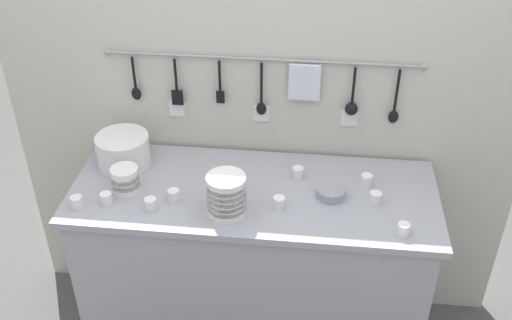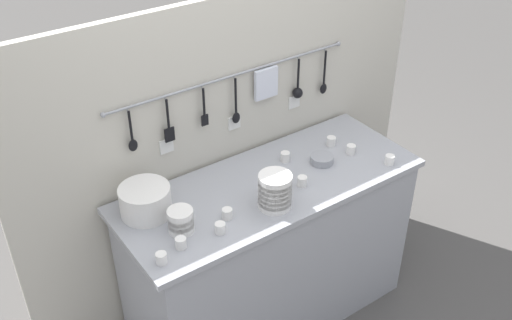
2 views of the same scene
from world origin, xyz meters
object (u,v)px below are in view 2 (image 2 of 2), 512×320
(bowl_stack_back_corner, at_px, (275,191))
(cup_centre, at_px, (220,228))
(plate_stack, at_px, (145,201))
(cup_beside_plates, at_px, (302,181))
(cup_front_right, at_px, (390,160))
(cup_edge_far, at_px, (285,157))
(cup_back_left, at_px, (331,141))
(bowl_stack_nested_right, at_px, (181,221))
(cup_edge_near, at_px, (351,150))
(steel_mixing_bowl, at_px, (322,159))
(cup_mid_row, at_px, (161,258))
(cup_by_caddy, at_px, (181,243))
(cup_back_right, at_px, (227,214))

(bowl_stack_back_corner, xyz_separation_m, cup_centre, (-0.30, -0.01, -0.06))
(bowl_stack_back_corner, distance_m, plate_stack, 0.58)
(plate_stack, xyz_separation_m, cup_beside_plates, (0.70, -0.24, -0.04))
(cup_front_right, height_order, cup_edge_far, same)
(cup_back_left, distance_m, cup_centre, 0.89)
(bowl_stack_nested_right, height_order, cup_centre, bowl_stack_nested_right)
(plate_stack, relative_size, cup_back_left, 4.69)
(cup_back_left, bearing_deg, cup_edge_near, -75.68)
(bowl_stack_nested_right, relative_size, cup_front_right, 2.29)
(cup_back_left, xyz_separation_m, cup_edge_far, (-0.29, 0.02, 0.00))
(steel_mixing_bowl, height_order, cup_mid_row, cup_mid_row)
(cup_back_left, relative_size, cup_mid_row, 1.00)
(cup_centre, bearing_deg, steel_mixing_bowl, 12.83)
(plate_stack, xyz_separation_m, cup_mid_row, (-0.10, -0.33, -0.04))
(plate_stack, xyz_separation_m, cup_back_left, (1.06, -0.05, -0.04))
(cup_mid_row, bearing_deg, cup_beside_plates, 6.24)
(plate_stack, distance_m, steel_mixing_bowl, 0.92)
(steel_mixing_bowl, bearing_deg, bowl_stack_back_corner, -160.08)
(steel_mixing_bowl, relative_size, cup_mid_row, 2.38)
(cup_edge_near, bearing_deg, cup_by_caddy, -173.34)
(cup_beside_plates, bearing_deg, cup_edge_near, 10.86)
(cup_back_right, xyz_separation_m, cup_beside_plates, (0.43, 0.00, 0.00))
(cup_back_left, height_order, cup_edge_near, same)
(cup_front_right, xyz_separation_m, cup_centre, (-0.98, 0.04, 0.00))
(steel_mixing_bowl, xyz_separation_m, cup_edge_near, (0.18, -0.02, 0.00))
(cup_centre, height_order, cup_mid_row, same)
(cup_edge_near, xyz_separation_m, cup_edge_far, (-0.32, 0.14, 0.00))
(cup_back_left, height_order, cup_by_caddy, same)
(bowl_stack_back_corner, bearing_deg, bowl_stack_nested_right, 167.86)
(cup_front_right, bearing_deg, steel_mixing_bowl, 142.76)
(cup_front_right, xyz_separation_m, cup_edge_far, (-0.41, 0.33, 0.00))
(cup_mid_row, bearing_deg, cup_back_right, 13.15)
(cup_beside_plates, bearing_deg, cup_back_left, 28.81)
(bowl_stack_nested_right, relative_size, steel_mixing_bowl, 0.96)
(bowl_stack_nested_right, distance_m, plate_stack, 0.21)
(bowl_stack_nested_right, bearing_deg, cup_front_right, -7.79)
(cup_edge_near, bearing_deg, bowl_stack_nested_right, -178.26)
(bowl_stack_back_corner, xyz_separation_m, cup_back_right, (-0.23, 0.05, -0.06))
(plate_stack, xyz_separation_m, steel_mixing_bowl, (0.91, -0.14, -0.05))
(plate_stack, distance_m, cup_edge_far, 0.77)
(bowl_stack_nested_right, relative_size, cup_beside_plates, 2.29)
(cup_edge_far, height_order, cup_beside_plates, same)
(plate_stack, bearing_deg, bowl_stack_back_corner, -30.19)
(bowl_stack_back_corner, distance_m, cup_edge_near, 0.60)
(cup_edge_far, bearing_deg, bowl_stack_nested_right, -166.08)
(steel_mixing_bowl, height_order, cup_front_right, cup_front_right)
(cup_centre, xyz_separation_m, cup_edge_far, (0.57, 0.28, 0.00))
(cup_edge_far, distance_m, cup_beside_plates, 0.22)
(cup_back_left, distance_m, cup_mid_row, 1.19)
(bowl_stack_back_corner, distance_m, cup_by_caddy, 0.49)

